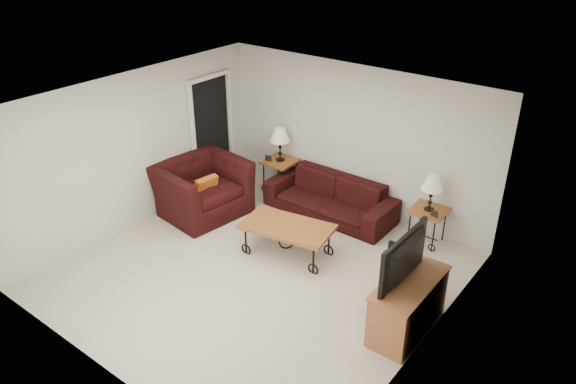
% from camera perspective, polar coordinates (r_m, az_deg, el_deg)
% --- Properties ---
extents(ground, '(5.00, 5.00, 0.00)m').
position_cam_1_polar(ground, '(8.05, -3.07, -8.16)').
color(ground, beige).
rests_on(ground, ground).
extents(wall_back, '(5.00, 0.02, 2.50)m').
position_cam_1_polar(wall_back, '(9.26, 6.83, 5.43)').
color(wall_back, silver).
rests_on(wall_back, ground).
extents(wall_front, '(5.00, 0.02, 2.50)m').
position_cam_1_polar(wall_front, '(6.03, -19.11, -8.99)').
color(wall_front, silver).
rests_on(wall_front, ground).
extents(wall_left, '(0.02, 5.00, 2.50)m').
position_cam_1_polar(wall_left, '(9.09, -15.41, 4.20)').
color(wall_left, silver).
rests_on(wall_left, ground).
extents(wall_right, '(0.02, 5.00, 2.50)m').
position_cam_1_polar(wall_right, '(6.27, 14.47, -6.68)').
color(wall_right, silver).
rests_on(wall_right, ground).
extents(ceiling, '(5.00, 5.00, 0.00)m').
position_cam_1_polar(ceiling, '(6.91, -3.58, 8.98)').
color(ceiling, white).
rests_on(ceiling, wall_back).
extents(doorway, '(0.08, 0.94, 2.04)m').
position_cam_1_polar(doorway, '(10.14, -7.87, 5.96)').
color(doorway, black).
rests_on(doorway, ground).
extents(sofa, '(2.23, 0.87, 0.65)m').
position_cam_1_polar(sofa, '(9.33, 4.36, -0.53)').
color(sofa, black).
rests_on(sofa, ground).
extents(side_table_left, '(0.58, 0.58, 0.61)m').
position_cam_1_polar(side_table_left, '(10.09, -0.81, 1.71)').
color(side_table_left, '#9C6527').
rests_on(side_table_left, ground).
extents(side_table_right, '(0.53, 0.53, 0.57)m').
position_cam_1_polar(side_table_right, '(8.82, 14.10, -3.40)').
color(side_table_right, '#9C6527').
rests_on(side_table_right, ground).
extents(lamp_left, '(0.36, 0.36, 0.61)m').
position_cam_1_polar(lamp_left, '(9.85, -0.83, 4.93)').
color(lamp_left, black).
rests_on(lamp_left, side_table_left).
extents(lamp_right, '(0.33, 0.33, 0.57)m').
position_cam_1_polar(lamp_right, '(8.55, 14.53, -0.09)').
color(lamp_right, black).
rests_on(lamp_right, side_table_right).
extents(photo_frame_left, '(0.12, 0.04, 0.10)m').
position_cam_1_polar(photo_frame_left, '(9.93, -2.04, 3.50)').
color(photo_frame_left, black).
rests_on(photo_frame_left, side_table_left).
extents(photo_frame_right, '(0.12, 0.04, 0.10)m').
position_cam_1_polar(photo_frame_right, '(8.49, 14.85, -2.17)').
color(photo_frame_right, black).
rests_on(photo_frame_right, side_table_right).
extents(coffee_table, '(1.44, 0.94, 0.50)m').
position_cam_1_polar(coffee_table, '(8.28, -0.08, -4.92)').
color(coffee_table, '#9C6527').
rests_on(coffee_table, ground).
extents(armchair, '(1.39, 1.54, 0.91)m').
position_cam_1_polar(armchair, '(9.42, -8.85, 0.37)').
color(armchair, black).
rests_on(armchair, ground).
extents(throw_pillow, '(0.16, 0.42, 0.41)m').
position_cam_1_polar(throw_pillow, '(9.26, -8.45, 0.37)').
color(throw_pillow, red).
rests_on(throw_pillow, armchair).
extents(tv_stand, '(0.49, 1.19, 0.71)m').
position_cam_1_polar(tv_stand, '(7.02, 12.24, -11.34)').
color(tv_stand, '#A6623D').
rests_on(tv_stand, ground).
extents(television, '(0.14, 1.06, 0.61)m').
position_cam_1_polar(television, '(6.64, 12.65, -6.81)').
color(television, black).
rests_on(television, tv_stand).
extents(backpack, '(0.36, 0.28, 0.44)m').
position_cam_1_polar(backpack, '(8.46, 11.42, -5.03)').
color(backpack, black).
rests_on(backpack, ground).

